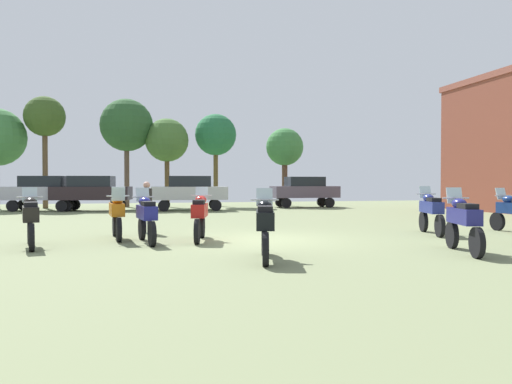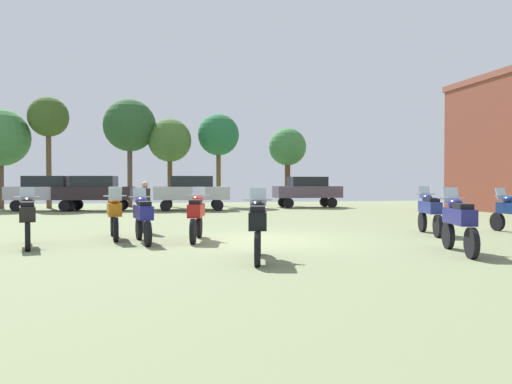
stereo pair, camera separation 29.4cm
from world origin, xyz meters
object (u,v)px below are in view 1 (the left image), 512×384
at_px(motorcycle_4, 117,213).
at_px(car_3, 305,189).
at_px(motorcycle_6, 463,221).
at_px(car_2, 92,191).
at_px(person_1, 147,203).
at_px(tree_6, 216,135).
at_px(car_1, 190,190).
at_px(tree_8, 45,118).
at_px(motorcycle_2, 265,225).
at_px(motorcycle_5, 31,218).
at_px(tree_7, 285,148).
at_px(tree_5, 127,126).
at_px(motorcycle_1, 431,211).
at_px(motorcycle_11, 200,214).
at_px(car_4, 44,191).
at_px(tree_2, 167,141).
at_px(motorcycle_8, 146,216).

xyz_separation_m(motorcycle_4, car_3, (11.14, 15.66, 0.43)).
height_order(motorcycle_6, car_2, car_2).
xyz_separation_m(person_1, tree_6, (4.87, 17.15, 3.92)).
bearing_deg(car_1, tree_6, -19.88).
bearing_deg(tree_8, motorcycle_2, -69.85).
bearing_deg(motorcycle_5, motorcycle_4, 21.11).
distance_m(car_1, tree_7, 8.75).
relative_size(motorcycle_2, tree_7, 0.39).
distance_m(car_3, tree_7, 3.79).
height_order(car_1, tree_5, tree_5).
xyz_separation_m(motorcycle_1, tree_8, (-14.69, 19.12, 4.92)).
xyz_separation_m(car_2, person_1, (2.91, -13.05, -0.21)).
bearing_deg(motorcycle_4, motorcycle_5, 27.36).
height_order(tree_6, tree_8, tree_8).
height_order(motorcycle_2, tree_7, tree_7).
bearing_deg(car_3, motorcycle_1, 175.19).
bearing_deg(car_1, motorcycle_11, -179.99).
distance_m(car_2, car_4, 2.72).
xyz_separation_m(car_3, tree_2, (-8.75, 2.65, 3.24)).
bearing_deg(motorcycle_11, tree_2, 101.73).
xyz_separation_m(motorcycle_4, car_1, (3.44, 13.71, 0.43)).
height_order(motorcycle_5, motorcycle_8, motorcycle_5).
bearing_deg(tree_2, car_1, -77.08).
distance_m(motorcycle_1, car_1, 15.90).
height_order(tree_7, tree_8, tree_8).
height_order(motorcycle_4, tree_7, tree_7).
relative_size(motorcycle_5, tree_6, 0.35).
distance_m(car_4, tree_5, 6.97).
xyz_separation_m(motorcycle_4, tree_7, (10.49, 18.02, 3.31)).
distance_m(motorcycle_4, car_4, 15.97).
bearing_deg(motorcycle_11, tree_7, 78.63).
bearing_deg(car_3, car_2, 95.11).
distance_m(car_4, tree_6, 11.60).
bearing_deg(motorcycle_4, motorcycle_11, 150.95).
bearing_deg(tree_8, car_3, -8.68).
height_order(motorcycle_8, tree_6, tree_6).
relative_size(tree_7, tree_8, 0.77).
xyz_separation_m(motorcycle_5, car_4, (-2.68, 16.62, 0.43)).
xyz_separation_m(car_1, tree_6, (2.29, 5.04, 3.71)).
height_order(car_1, person_1, car_1).
bearing_deg(person_1, motorcycle_5, -135.95).
distance_m(motorcycle_5, tree_6, 21.95).
height_order(person_1, tree_8, tree_8).
xyz_separation_m(motorcycle_6, tree_6, (-2.18, 23.45, 4.14)).
bearing_deg(motorcycle_2, car_1, 102.66).
height_order(car_4, tree_8, tree_8).
bearing_deg(tree_8, motorcycle_4, -74.13).
bearing_deg(car_1, motorcycle_4, 170.46).
xyz_separation_m(motorcycle_4, car_2, (-2.05, 14.64, 0.43)).
height_order(motorcycle_5, car_4, car_4).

